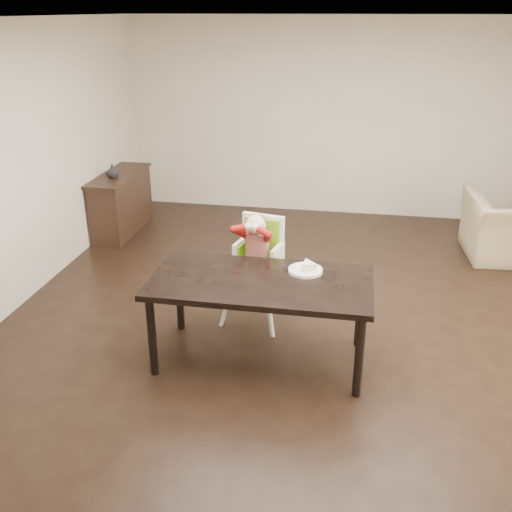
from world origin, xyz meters
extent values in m
plane|color=black|center=(0.00, 0.00, 0.00)|extent=(7.00, 7.00, 0.00)
cube|color=beige|center=(0.00, 3.50, 1.35)|extent=(6.00, 0.02, 2.70)
cube|color=white|center=(0.00, 0.00, 2.70)|extent=(6.00, 7.00, 0.02)
cube|color=black|center=(-0.44, -0.50, 0.72)|extent=(1.80, 0.90, 0.05)
cylinder|color=black|center=(-1.26, -0.87, 0.35)|extent=(0.07, 0.07, 0.70)
cylinder|color=black|center=(0.38, -0.87, 0.35)|extent=(0.07, 0.07, 0.70)
cylinder|color=black|center=(-1.26, -0.13, 0.35)|extent=(0.07, 0.07, 0.70)
cylinder|color=black|center=(0.38, -0.13, 0.35)|extent=(0.07, 0.07, 0.70)
cylinder|color=white|center=(-0.83, 0.02, 0.28)|extent=(0.05, 0.05, 0.57)
cylinder|color=white|center=(-0.43, -0.06, 0.28)|extent=(0.05, 0.05, 0.57)
cylinder|color=white|center=(-0.75, 0.42, 0.28)|extent=(0.05, 0.05, 0.57)
cylinder|color=white|center=(-0.35, 0.33, 0.28)|extent=(0.05, 0.05, 0.57)
cube|color=white|center=(-0.59, 0.18, 0.57)|extent=(0.47, 0.44, 0.05)
cube|color=#73C118|center=(-0.59, 0.18, 0.60)|extent=(0.38, 0.36, 0.03)
cube|color=white|center=(-0.56, 0.33, 0.80)|extent=(0.41, 0.13, 0.43)
cube|color=#73C118|center=(-0.56, 0.30, 0.79)|extent=(0.34, 0.09, 0.38)
cube|color=black|center=(-0.64, 0.24, 0.79)|extent=(0.07, 0.18, 0.02)
cube|color=black|center=(-0.52, 0.21, 0.79)|extent=(0.07, 0.18, 0.02)
cylinder|color=red|center=(-0.59, 0.18, 0.75)|extent=(0.28, 0.28, 0.27)
sphere|color=beige|center=(-0.59, 0.16, 0.98)|extent=(0.22, 0.22, 0.18)
ellipsoid|color=brown|center=(-0.59, 0.18, 1.00)|extent=(0.22, 0.21, 0.14)
sphere|color=beige|center=(-0.65, 0.07, 0.98)|extent=(0.10, 0.10, 0.08)
sphere|color=beige|center=(-0.58, 0.06, 0.98)|extent=(0.10, 0.10, 0.08)
cylinder|color=white|center=(-0.10, -0.28, 0.76)|extent=(0.32, 0.32, 0.02)
torus|color=white|center=(-0.10, -0.28, 0.77)|extent=(0.32, 0.32, 0.01)
cube|color=black|center=(-2.78, 2.19, 0.38)|extent=(0.40, 1.20, 0.76)
cube|color=black|center=(-2.78, 2.19, 0.78)|extent=(0.44, 1.26, 0.03)
imported|color=#99999E|center=(-2.78, 2.02, 0.87)|extent=(0.18, 0.18, 0.16)
camera|label=1|loc=(0.26, -4.59, 2.76)|focal=40.00mm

